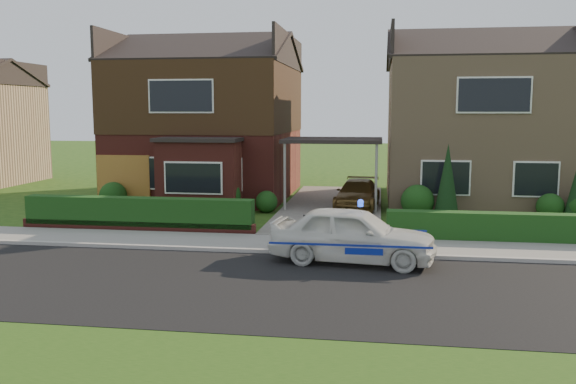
# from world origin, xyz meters

# --- Properties ---
(ground) EXTENTS (120.00, 120.00, 0.00)m
(ground) POSITION_xyz_m (0.00, 0.00, 0.00)
(ground) COLOR #1F4312
(ground) RESTS_ON ground
(road) EXTENTS (60.00, 6.00, 0.02)m
(road) POSITION_xyz_m (0.00, 0.00, 0.00)
(road) COLOR black
(road) RESTS_ON ground
(kerb) EXTENTS (60.00, 0.16, 0.12)m
(kerb) POSITION_xyz_m (0.00, 3.05, 0.06)
(kerb) COLOR #9E9993
(kerb) RESTS_ON ground
(sidewalk) EXTENTS (60.00, 2.00, 0.10)m
(sidewalk) POSITION_xyz_m (0.00, 4.10, 0.05)
(sidewalk) COLOR slate
(sidewalk) RESTS_ON ground
(driveway) EXTENTS (3.80, 12.00, 0.12)m
(driveway) POSITION_xyz_m (0.00, 11.00, 0.06)
(driveway) COLOR #666059
(driveway) RESTS_ON ground
(house_left) EXTENTS (7.50, 9.53, 7.25)m
(house_left) POSITION_xyz_m (-5.78, 13.90, 3.81)
(house_left) COLOR maroon
(house_left) RESTS_ON ground
(house_right) EXTENTS (7.50, 8.06, 7.25)m
(house_right) POSITION_xyz_m (5.80, 13.99, 3.66)
(house_right) COLOR tan
(house_right) RESTS_ON ground
(carport_link) EXTENTS (3.80, 3.00, 2.77)m
(carport_link) POSITION_xyz_m (0.00, 10.95, 2.66)
(carport_link) COLOR black
(carport_link) RESTS_ON ground
(garage_door) EXTENTS (2.20, 0.10, 2.10)m
(garage_door) POSITION_xyz_m (-8.25, 9.96, 1.05)
(garage_door) COLOR brown
(garage_door) RESTS_ON ground
(dwarf_wall) EXTENTS (7.70, 0.25, 0.36)m
(dwarf_wall) POSITION_xyz_m (-5.80, 5.30, 0.18)
(dwarf_wall) COLOR maroon
(dwarf_wall) RESTS_ON ground
(hedge_left) EXTENTS (7.50, 0.55, 0.90)m
(hedge_left) POSITION_xyz_m (-5.80, 5.45, 0.00)
(hedge_left) COLOR black
(hedge_left) RESTS_ON ground
(hedge_right) EXTENTS (7.50, 0.55, 0.80)m
(hedge_right) POSITION_xyz_m (5.80, 5.35, 0.00)
(hedge_right) COLOR black
(hedge_right) RESTS_ON ground
(shrub_left_far) EXTENTS (1.08, 1.08, 1.08)m
(shrub_left_far) POSITION_xyz_m (-8.50, 9.50, 0.54)
(shrub_left_far) COLOR black
(shrub_left_far) RESTS_ON ground
(shrub_left_mid) EXTENTS (1.32, 1.32, 1.32)m
(shrub_left_mid) POSITION_xyz_m (-4.00, 9.30, 0.66)
(shrub_left_mid) COLOR black
(shrub_left_mid) RESTS_ON ground
(shrub_left_near) EXTENTS (0.84, 0.84, 0.84)m
(shrub_left_near) POSITION_xyz_m (-2.40, 9.60, 0.42)
(shrub_left_near) COLOR black
(shrub_left_near) RESTS_ON ground
(shrub_right_near) EXTENTS (1.20, 1.20, 1.20)m
(shrub_right_near) POSITION_xyz_m (3.20, 9.40, 0.60)
(shrub_right_near) COLOR black
(shrub_right_near) RESTS_ON ground
(shrub_right_mid) EXTENTS (0.96, 0.96, 0.96)m
(shrub_right_mid) POSITION_xyz_m (7.80, 9.50, 0.48)
(shrub_right_mid) COLOR black
(shrub_right_mid) RESTS_ON ground
(conifer_a) EXTENTS (0.90, 0.90, 2.60)m
(conifer_a) POSITION_xyz_m (4.20, 9.20, 1.30)
(conifer_a) COLOR black
(conifer_a) RESTS_ON ground
(police_car) EXTENTS (3.85, 4.37, 1.59)m
(police_car) POSITION_xyz_m (1.17, 2.40, 0.71)
(police_car) COLOR silver
(police_car) RESTS_ON ground
(driveway_car) EXTENTS (1.81, 3.82, 1.07)m
(driveway_car) POSITION_xyz_m (1.00, 10.51, 0.66)
(driveway_car) COLOR brown
(driveway_car) RESTS_ON driveway
(potted_plant_a) EXTENTS (0.40, 0.27, 0.76)m
(potted_plant_a) POSITION_xyz_m (-5.10, 7.67, 0.38)
(potted_plant_a) COLOR gray
(potted_plant_a) RESTS_ON ground
(potted_plant_b) EXTENTS (0.53, 0.51, 0.76)m
(potted_plant_b) POSITION_xyz_m (-2.62, 7.49, 0.38)
(potted_plant_b) COLOR gray
(potted_plant_b) RESTS_ON ground
(potted_plant_c) EXTENTS (0.45, 0.45, 0.73)m
(potted_plant_c) POSITION_xyz_m (-2.50, 6.63, 0.37)
(potted_plant_c) COLOR gray
(potted_plant_c) RESTS_ON ground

